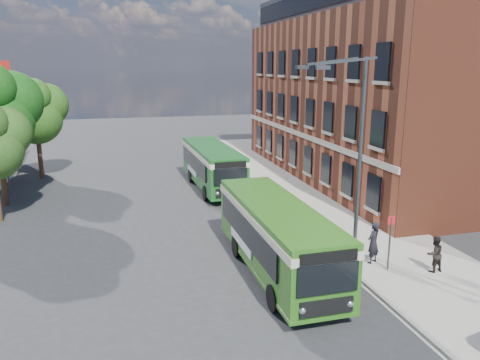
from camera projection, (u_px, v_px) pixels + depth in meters
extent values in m
plane|color=#2C2C2F|center=(236.00, 249.00, 22.57)|extent=(120.00, 120.00, 0.00)
cube|color=gray|center=(307.00, 194.00, 31.80)|extent=(6.00, 48.00, 0.15)
cube|color=beige|center=(264.00, 199.00, 31.06)|extent=(0.12, 48.00, 0.01)
cube|color=brown|center=(374.00, 100.00, 35.86)|extent=(12.00, 26.00, 12.00)
cube|color=#B5A999|center=(300.00, 134.00, 34.94)|extent=(0.12, 26.00, 0.35)
cube|color=black|center=(381.00, 2.00, 34.16)|extent=(10.80, 24.80, 2.20)
cylinder|color=#383B3D|center=(2.00, 130.00, 30.60)|extent=(0.10, 0.10, 9.00)
cube|color=#A71913|center=(2.00, 66.00, 29.72)|extent=(0.90, 0.02, 0.60)
cylinder|color=#383B3D|center=(354.00, 251.00, 21.95)|extent=(0.44, 0.44, 0.30)
cylinder|color=#383B3D|center=(360.00, 160.00, 20.90)|extent=(0.18, 0.18, 9.00)
cube|color=#383B3D|center=(346.00, 61.00, 19.00)|extent=(2.58, 0.46, 0.37)
cube|color=#383B3D|center=(333.00, 61.00, 20.13)|extent=(2.58, 0.46, 0.37)
cube|color=#383B3D|center=(323.00, 67.00, 18.30)|extent=(0.55, 0.22, 0.16)
cube|color=#383B3D|center=(302.00, 67.00, 20.33)|extent=(0.55, 0.22, 0.16)
cylinder|color=#383B3D|center=(389.00, 245.00, 19.72)|extent=(0.08, 0.08, 2.50)
cube|color=red|center=(391.00, 221.00, 19.45)|extent=(0.35, 0.04, 0.35)
cube|color=#2B6519|center=(276.00, 233.00, 19.66)|extent=(2.60, 9.74, 2.45)
cube|color=#2B6519|center=(276.00, 261.00, 19.97)|extent=(2.64, 9.78, 0.14)
cube|color=black|center=(245.00, 231.00, 19.58)|extent=(0.16, 7.92, 1.10)
cube|color=black|center=(302.00, 225.00, 20.24)|extent=(0.16, 7.92, 1.10)
cube|color=beige|center=(277.00, 214.00, 19.46)|extent=(2.66, 9.80, 0.32)
cube|color=#2B6519|center=(277.00, 206.00, 19.38)|extent=(2.50, 9.64, 0.12)
cube|color=black|center=(328.00, 279.00, 15.05)|extent=(2.15, 0.10, 1.05)
cube|color=black|center=(329.00, 257.00, 14.86)|extent=(2.00, 0.10, 0.38)
cube|color=black|center=(327.00, 307.00, 15.28)|extent=(1.90, 0.10, 0.55)
sphere|color=silver|center=(302.00, 310.00, 15.08)|extent=(0.26, 0.26, 0.26)
sphere|color=silver|center=(350.00, 304.00, 15.51)|extent=(0.26, 0.26, 0.26)
cube|color=black|center=(245.00, 197.00, 24.18)|extent=(2.00, 0.10, 0.90)
cube|color=white|center=(241.00, 241.00, 20.42)|extent=(0.07, 3.20, 0.45)
cylinder|color=black|center=(274.00, 298.00, 16.81)|extent=(0.29, 1.00, 1.00)
cylinder|color=black|center=(333.00, 290.00, 17.41)|extent=(0.29, 1.00, 1.00)
cylinder|color=black|center=(237.00, 246.00, 21.59)|extent=(0.29, 1.00, 1.00)
cylinder|color=black|center=(285.00, 241.00, 22.20)|extent=(0.29, 1.00, 1.00)
cube|color=#195C1E|center=(212.00, 164.00, 33.39)|extent=(2.80, 9.86, 2.45)
cube|color=#195C1E|center=(213.00, 181.00, 33.69)|extent=(2.84, 9.90, 0.14)
cube|color=black|center=(194.00, 162.00, 33.28)|extent=(0.33, 7.98, 1.10)
cube|color=black|center=(228.00, 160.00, 33.99)|extent=(0.33, 7.98, 1.10)
cube|color=#F2E5C7|center=(212.00, 152.00, 33.19)|extent=(2.86, 9.92, 0.32)
cube|color=#195C1E|center=(212.00, 147.00, 33.10)|extent=(2.70, 9.75, 0.12)
cube|color=black|center=(231.00, 177.00, 28.76)|extent=(2.15, 0.15, 1.05)
cube|color=black|center=(231.00, 165.00, 28.57)|extent=(2.00, 0.14, 0.38)
cube|color=black|center=(231.00, 192.00, 29.00)|extent=(1.90, 0.14, 0.55)
sphere|color=silver|center=(217.00, 193.00, 28.78)|extent=(0.26, 0.26, 0.26)
sphere|color=silver|center=(244.00, 191.00, 29.25)|extent=(0.26, 0.26, 0.26)
cube|color=black|center=(198.00, 149.00, 37.91)|extent=(2.00, 0.14, 0.90)
cube|color=white|center=(192.00, 170.00, 34.11)|extent=(0.14, 3.20, 0.45)
cylinder|color=black|center=(206.00, 193.00, 30.49)|extent=(0.31, 1.01, 1.00)
cylinder|color=black|center=(240.00, 191.00, 31.14)|extent=(0.31, 1.01, 1.00)
cylinder|color=black|center=(191.00, 176.00, 35.31)|extent=(0.31, 1.01, 1.00)
cylinder|color=black|center=(221.00, 174.00, 35.96)|extent=(0.31, 1.01, 1.00)
imported|color=black|center=(373.00, 243.00, 20.45)|extent=(0.82, 0.72, 1.87)
imported|color=black|center=(434.00, 254.00, 19.61)|extent=(0.82, 0.67, 1.57)
sphere|color=#284B18|center=(4.00, 132.00, 26.04)|extent=(2.92, 2.92, 2.92)
cylinder|color=#351F13|center=(3.00, 176.00, 29.15)|extent=(0.36, 0.36, 3.78)
sphere|color=#144411|center=(12.00, 101.00, 28.92)|extent=(3.78, 3.78, 3.78)
cylinder|color=#351F13|center=(40.00, 157.00, 36.26)|extent=(0.36, 0.36, 3.30)
sphere|color=#255016|center=(36.00, 119.00, 35.54)|extent=(3.90, 3.90, 3.90)
sphere|color=#255016|center=(46.00, 105.00, 36.05)|extent=(3.30, 3.30, 3.30)
sphere|color=#255016|center=(24.00, 112.00, 34.73)|extent=(3.00, 3.00, 3.00)
sphere|color=#255016|center=(32.00, 96.00, 34.42)|extent=(2.70, 2.70, 2.70)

